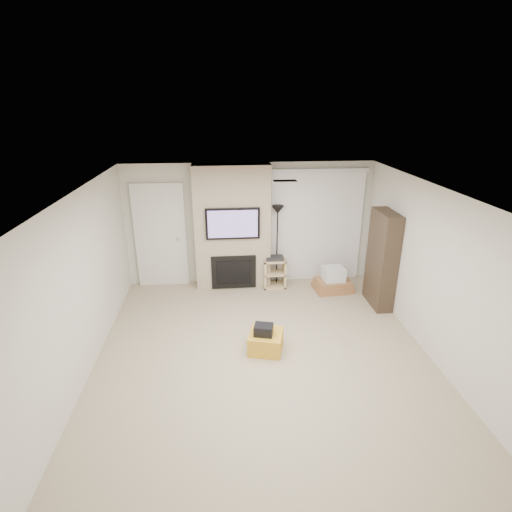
{
  "coord_description": "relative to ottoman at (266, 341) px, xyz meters",
  "views": [
    {
      "loc": [
        -0.57,
        -5.09,
        3.61
      ],
      "look_at": [
        0.0,
        1.2,
        1.15
      ],
      "focal_mm": 28.0,
      "sensor_mm": 36.0,
      "label": 1
    }
  ],
  "objects": [
    {
      "name": "wall_back",
      "position": [
        -0.05,
        2.63,
        1.1
      ],
      "size": [
        5.0,
        0.0,
        2.5
      ],
      "primitive_type": "cube",
      "rotation": [
        1.57,
        0.0,
        0.0
      ],
      "color": "beige",
      "rests_on": "ground"
    },
    {
      "name": "wall_right",
      "position": [
        2.45,
        -0.12,
        1.1
      ],
      "size": [
        0.0,
        5.5,
        2.5
      ],
      "primitive_type": "cube",
      "rotation": [
        1.57,
        0.0,
        1.57
      ],
      "color": "beige",
      "rests_on": "ground"
    },
    {
      "name": "hvac_vent",
      "position": [
        0.35,
        0.68,
        2.35
      ],
      "size": [
        0.35,
        0.18,
        0.01
      ],
      "primitive_type": "cube",
      "color": "silver",
      "rests_on": "ceiling"
    },
    {
      "name": "black_bag",
      "position": [
        -0.04,
        -0.03,
        0.23
      ],
      "size": [
        0.33,
        0.28,
        0.16
      ],
      "primitive_type": "cube",
      "rotation": [
        0.0,
        0.0,
        -0.25
      ],
      "color": "black",
      "rests_on": "ottoman"
    },
    {
      "name": "fireplace_wall",
      "position": [
        -0.4,
        2.41,
        1.09
      ],
      "size": [
        1.5,
        0.47,
        2.5
      ],
      "color": "tan",
      "rests_on": "floor"
    },
    {
      "name": "box_stack",
      "position": [
        1.6,
        1.97,
        0.04
      ],
      "size": [
        0.79,
        0.63,
        0.5
      ],
      "color": "#9D6940",
      "rests_on": "floor"
    },
    {
      "name": "entry_door",
      "position": [
        -1.85,
        2.59,
        0.9
      ],
      "size": [
        1.02,
        0.11,
        2.14
      ],
      "color": "silver",
      "rests_on": "floor"
    },
    {
      "name": "floor_lamp",
      "position": [
        0.49,
        2.38,
        1.18
      ],
      "size": [
        0.25,
        0.25,
        1.69
      ],
      "color": "black",
      "rests_on": "floor"
    },
    {
      "name": "ottoman",
      "position": [
        0.0,
        0.0,
        0.0
      ],
      "size": [
        0.61,
        0.61,
        0.3
      ],
      "primitive_type": "cube",
      "rotation": [
        0.0,
        0.0,
        -0.25
      ],
      "color": "gold",
      "rests_on": "floor"
    },
    {
      "name": "floor",
      "position": [
        -0.05,
        -0.12,
        -0.15
      ],
      "size": [
        5.0,
        5.5,
        0.0
      ],
      "primitive_type": "cube",
      "color": "tan",
      "rests_on": "ground"
    },
    {
      "name": "wall_left",
      "position": [
        -2.55,
        -0.12,
        1.1
      ],
      "size": [
        0.0,
        5.5,
        2.5
      ],
      "primitive_type": "cube",
      "rotation": [
        1.57,
        0.0,
        1.57
      ],
      "color": "beige",
      "rests_on": "ground"
    },
    {
      "name": "vertical_blinds",
      "position": [
        1.35,
        2.57,
        1.12
      ],
      "size": [
        1.98,
        0.1,
        2.37
      ],
      "color": "silver",
      "rests_on": "floor"
    },
    {
      "name": "av_stand",
      "position": [
        0.43,
        2.27,
        0.2
      ],
      "size": [
        0.45,
        0.38,
        0.66
      ],
      "color": "#DCC18A",
      "rests_on": "floor"
    },
    {
      "name": "ceiling",
      "position": [
        -0.05,
        -0.12,
        2.35
      ],
      "size": [
        5.0,
        5.5,
        0.0
      ],
      "primitive_type": "cube",
      "color": "white",
      "rests_on": "wall_back"
    },
    {
      "name": "bookshelf",
      "position": [
        2.29,
        1.33,
        0.75
      ],
      "size": [
        0.3,
        0.8,
        1.8
      ],
      "color": "#30251A",
      "rests_on": "floor"
    },
    {
      "name": "wall_front",
      "position": [
        -0.05,
        -2.87,
        1.1
      ],
      "size": [
        5.0,
        0.0,
        2.5
      ],
      "primitive_type": "cube",
      "rotation": [
        1.57,
        0.0,
        0.0
      ],
      "color": "beige",
      "rests_on": "ground"
    }
  ]
}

